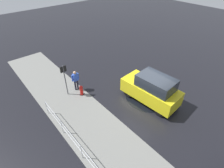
# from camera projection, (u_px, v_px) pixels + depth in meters

# --- Properties ---
(ground_plane) EXTENTS (60.00, 60.00, 0.00)m
(ground_plane) POSITION_uv_depth(u_px,v_px,m) (146.00, 101.00, 12.13)
(ground_plane) COLOR black
(kerb_strip) EXTENTS (24.00, 3.20, 0.04)m
(kerb_strip) POSITION_uv_depth(u_px,v_px,m) (97.00, 133.00, 9.94)
(kerb_strip) COLOR slate
(kerb_strip) RESTS_ON ground
(moving_hatchback) EXTENTS (4.01, 1.98, 2.06)m
(moving_hatchback) POSITION_uv_depth(u_px,v_px,m) (152.00, 89.00, 11.53)
(moving_hatchback) COLOR yellow
(moving_hatchback) RESTS_ON ground
(fire_hydrant) EXTENTS (0.42, 0.31, 0.80)m
(fire_hydrant) POSITION_uv_depth(u_px,v_px,m) (81.00, 91.00, 12.40)
(fire_hydrant) COLOR red
(fire_hydrant) RESTS_ON ground
(pedestrian) EXTENTS (0.27, 0.57, 1.62)m
(pedestrian) POSITION_uv_depth(u_px,v_px,m) (76.00, 79.00, 12.57)
(pedestrian) COLOR blue
(pedestrian) RESTS_ON ground
(metal_railing) EXTENTS (8.05, 0.04, 1.05)m
(metal_railing) POSITION_uv_depth(u_px,v_px,m) (81.00, 150.00, 8.29)
(metal_railing) COLOR #B7BABF
(metal_railing) RESTS_ON ground
(sign_post) EXTENTS (0.07, 0.44, 2.40)m
(sign_post) POSITION_uv_depth(u_px,v_px,m) (65.00, 76.00, 11.74)
(sign_post) COLOR #4C4C51
(sign_post) RESTS_ON ground
(puddle_patch) EXTENTS (3.27, 3.27, 0.01)m
(puddle_patch) POSITION_uv_depth(u_px,v_px,m) (148.00, 96.00, 12.50)
(puddle_patch) COLOR black
(puddle_patch) RESTS_ON ground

